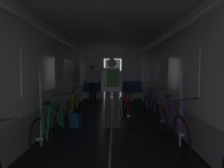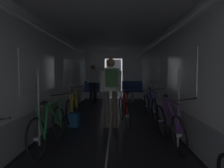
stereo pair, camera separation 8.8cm
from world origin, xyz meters
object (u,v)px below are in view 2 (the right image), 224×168
(bench_seat_far_left, at_px, (94,89))
(bicycle_blue, at_px, (151,107))
(bicycle_yellow, at_px, (73,107))
(person_cyclist_aisle, at_px, (111,86))
(bench_seat_far_right, at_px, (132,89))
(backpack_on_floor, at_px, (74,120))
(bicycle_purple, at_px, (169,125))
(bicycle_red_in_aisle, at_px, (124,110))
(person_standing_near_bench, at_px, (93,81))
(bicycle_green, at_px, (50,127))

(bench_seat_far_left, xyz_separation_m, bicycle_blue, (2.02, -3.86, -0.19))
(bench_seat_far_left, bearing_deg, bicycle_yellow, -92.21)
(bicycle_yellow, distance_m, person_cyclist_aisle, 1.43)
(bench_seat_far_right, bearing_deg, bicycle_yellow, -116.01)
(bench_seat_far_left, relative_size, backpack_on_floor, 2.89)
(bicycle_yellow, relative_size, bicycle_blue, 1.00)
(bicycle_purple, bearing_deg, person_cyclist_aisle, 133.49)
(bicycle_red_in_aisle, relative_size, person_standing_near_bench, 1.00)
(bicycle_red_in_aisle, bearing_deg, bicycle_yellow, 162.88)
(bicycle_blue, xyz_separation_m, bicycle_red_in_aisle, (-0.77, -0.58, 0.00))
(bicycle_red_in_aisle, height_order, person_standing_near_bench, person_standing_near_bench)
(bicycle_blue, relative_size, person_cyclist_aisle, 1.00)
(bench_seat_far_right, xyz_separation_m, bicycle_purple, (0.23, -5.88, -0.19))
(bench_seat_far_left, distance_m, bicycle_green, 6.12)
(bench_seat_far_left, bearing_deg, backpack_on_floor, -89.97)
(bench_seat_far_right, xyz_separation_m, person_cyclist_aisle, (-0.88, -4.71, 0.45))
(person_cyclist_aisle, xyz_separation_m, person_standing_near_bench, (-0.92, 4.33, -0.04))
(bench_seat_far_right, relative_size, bicycle_yellow, 0.58)
(bench_seat_far_left, bearing_deg, bench_seat_far_right, 0.00)
(bicycle_green, bearing_deg, bicycle_red_in_aisle, 50.63)
(bench_seat_far_left, xyz_separation_m, bench_seat_far_right, (1.80, 0.00, 0.00))
(bench_seat_far_left, relative_size, bicycle_purple, 0.58)
(bench_seat_far_right, bearing_deg, bicycle_purple, -87.77)
(bicycle_yellow, relative_size, bicycle_green, 1.00)
(bench_seat_far_left, xyz_separation_m, bicycle_purple, (2.03, -5.88, -0.19))
(person_standing_near_bench, bearing_deg, bicycle_purple, -69.78)
(bicycle_green, distance_m, backpack_on_floor, 1.52)
(backpack_on_floor, bearing_deg, person_cyclist_aisle, -5.42)
(person_cyclist_aisle, relative_size, bicycle_red_in_aisle, 1.00)
(bicycle_blue, xyz_separation_m, person_standing_near_bench, (-2.02, 3.48, 0.59))
(bench_seat_far_right, bearing_deg, backpack_on_floor, -111.25)
(bicycle_green, bearing_deg, bench_seat_far_right, 72.52)
(bicycle_yellow, bearing_deg, person_standing_near_bench, 87.52)
(bicycle_green, height_order, person_cyclist_aisle, person_cyclist_aisle)
(bicycle_red_in_aisle, xyz_separation_m, backpack_on_floor, (-1.25, -0.18, -0.21))
(bicycle_green, relative_size, person_standing_near_bench, 1.01)
(bench_seat_far_right, xyz_separation_m, bicycle_yellow, (-1.95, -4.01, -0.19))
(bicycle_yellow, distance_m, bicycle_red_in_aisle, 1.47)
(bicycle_blue, height_order, person_cyclist_aisle, person_cyclist_aisle)
(bicycle_purple, height_order, bicycle_green, same)
(bicycle_yellow, bearing_deg, bench_seat_far_left, 87.79)
(bicycle_green, relative_size, bicycle_blue, 1.00)
(bicycle_green, distance_m, person_cyclist_aisle, 1.86)
(bench_seat_far_right, relative_size, person_cyclist_aisle, 0.58)
(bench_seat_far_left, distance_m, bench_seat_far_right, 1.80)
(bicycle_green, bearing_deg, person_cyclist_aisle, 53.44)
(person_cyclist_aisle, bearing_deg, bicycle_blue, 37.50)
(person_cyclist_aisle, bearing_deg, bicycle_red_in_aisle, 39.06)
(bicycle_green, bearing_deg, bicycle_blue, 46.39)
(bench_seat_far_right, bearing_deg, bicycle_green, -107.48)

